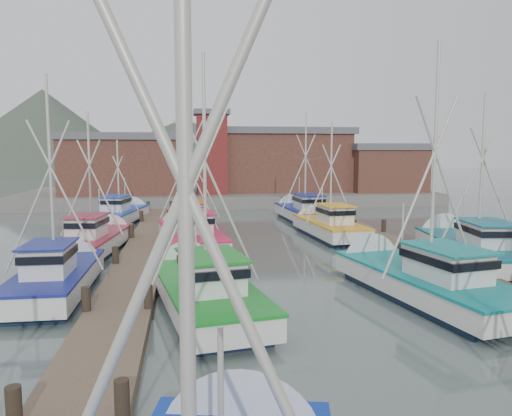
{
  "coord_description": "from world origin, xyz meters",
  "views": [
    {
      "loc": [
        -4.7,
        -18.52,
        5.63
      ],
      "look_at": [
        -1.01,
        7.57,
        2.6
      ],
      "focal_mm": 35.0,
      "sensor_mm": 36.0,
      "label": 1
    }
  ],
  "objects": [
    {
      "name": "ground",
      "position": [
        0.0,
        0.0,
        0.0
      ],
      "size": [
        260.0,
        260.0,
        0.0
      ],
      "primitive_type": "plane",
      "color": "#45534F",
      "rests_on": "ground"
    },
    {
      "name": "dock_left",
      "position": [
        -7.0,
        4.04,
        0.21
      ],
      "size": [
        2.3,
        46.0,
        1.5
      ],
      "color": "brown",
      "rests_on": "ground"
    },
    {
      "name": "dock_right",
      "position": [
        7.0,
        4.04,
        0.21
      ],
      "size": [
        2.3,
        46.0,
        1.5
      ],
      "color": "brown",
      "rests_on": "ground"
    },
    {
      "name": "quay",
      "position": [
        0.0,
        37.0,
        0.6
      ],
      "size": [
        44.0,
        16.0,
        1.2
      ],
      "primitive_type": "cube",
      "color": "slate",
      "rests_on": "ground"
    },
    {
      "name": "shed_left",
      "position": [
        -11.0,
        35.0,
        4.34
      ],
      "size": [
        12.72,
        8.48,
        6.2
      ],
      "color": "brown",
      "rests_on": "quay"
    },
    {
      "name": "shed_center",
      "position": [
        6.0,
        37.0,
        4.69
      ],
      "size": [
        14.84,
        9.54,
        6.9
      ],
      "color": "brown",
      "rests_on": "quay"
    },
    {
      "name": "shed_right",
      "position": [
        17.0,
        34.0,
        3.84
      ],
      "size": [
        8.48,
        6.36,
        5.2
      ],
      "color": "brown",
      "rests_on": "quay"
    },
    {
      "name": "lookout_tower",
      "position": [
        -2.0,
        33.0,
        5.55
      ],
      "size": [
        3.6,
        3.6,
        8.5
      ],
      "color": "maroon",
      "rests_on": "quay"
    },
    {
      "name": "distant_hills",
      "position": [
        -12.76,
        122.59,
        0.0
      ],
      "size": [
        175.0,
        140.0,
        42.0
      ],
      "color": "#485345",
      "rests_on": "ground"
    },
    {
      "name": "boat_4",
      "position": [
        -4.18,
        -0.92,
        0.68
      ],
      "size": [
        4.32,
        9.45,
        9.63
      ],
      "rotation": [
        0.0,
        0.0,
        0.18
      ],
      "color": "#0F1D33",
      "rests_on": "ground"
    },
    {
      "name": "boat_5",
      "position": [
        4.11,
        -0.75,
        0.69
      ],
      "size": [
        4.58,
        9.95,
        10.36
      ],
      "rotation": [
        0.0,
        0.0,
        0.18
      ],
      "color": "#0F1D33",
      "rests_on": "ground"
    },
    {
      "name": "boat_6",
      "position": [
        -9.7,
        1.64,
        0.68
      ],
      "size": [
        3.62,
        7.95,
        9.03
      ],
      "rotation": [
        0.0,
        0.0,
        -0.0
      ],
      "color": "#0F1D33",
      "rests_on": "ground"
    },
    {
      "name": "boat_8",
      "position": [
        -4.54,
        10.92,
        0.68
      ],
      "size": [
        4.18,
        9.98,
        7.75
      ],
      "rotation": [
        0.0,
        0.0,
        0.13
      ],
      "color": "#0F1D33",
      "rests_on": "ground"
    },
    {
      "name": "boat_9",
      "position": [
        4.44,
        12.95,
        0.68
      ],
      "size": [
        3.28,
        8.61,
        8.15
      ],
      "rotation": [
        0.0,
        0.0,
        0.08
      ],
      "color": "#0F1D33",
      "rests_on": "ground"
    },
    {
      "name": "boat_10",
      "position": [
        -9.71,
        9.85,
        0.68
      ],
      "size": [
        3.57,
        8.69,
        8.38
      ],
      "rotation": [
        0.0,
        0.0,
        -0.12
      ],
      "color": "#0F1D33",
      "rests_on": "ground"
    },
    {
      "name": "boat_11",
      "position": [
        9.83,
        4.98,
        0.68
      ],
      "size": [
        4.35,
        10.23,
        9.36
      ],
      "rotation": [
        0.0,
        0.0,
        -0.13
      ],
      "color": "#0F1D33",
      "rests_on": "ground"
    },
    {
      "name": "boat_12",
      "position": [
        -4.43,
        16.48,
        0.69
      ],
      "size": [
        4.1,
        8.97,
        10.39
      ],
      "rotation": [
        0.0,
        0.0,
        -0.02
      ],
      "color": "#0F1D33",
      "rests_on": "ground"
    },
    {
      "name": "boat_13",
      "position": [
        4.6,
        20.5,
        0.68
      ],
      "size": [
        3.76,
        9.31,
        9.37
      ],
      "rotation": [
        0.0,
        0.0,
        0.05
      ],
      "color": "#0F1D33",
      "rests_on": "ground"
    },
    {
      "name": "boat_14",
      "position": [
        -9.7,
        21.42,
        0.68
      ],
      "size": [
        4.07,
        8.91,
        7.15
      ],
      "rotation": [
        0.0,
        0.0,
        -0.18
      ],
      "color": "#0F1D33",
      "rests_on": "ground"
    },
    {
      "name": "gull_far",
      "position": [
        1.17,
        4.64,
        5.27
      ],
      "size": [
        1.54,
        0.66,
        0.24
      ],
      "rotation": [
        0.0,
        0.0,
        -0.36
      ],
      "color": "gray",
      "rests_on": "ground"
    }
  ]
}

